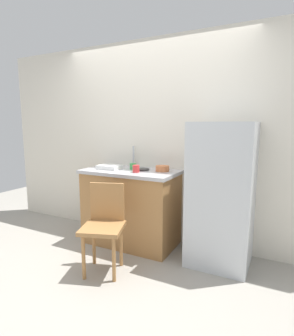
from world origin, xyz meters
TOP-DOWN VIEW (x-y plane):
  - ground_plane at (0.00, 0.00)m, footprint 8.00×8.00m
  - back_wall at (0.00, 1.00)m, footprint 4.80×0.10m
  - cabinet_base at (-0.13, 0.65)m, footprint 1.13×0.60m
  - countertop at (-0.13, 0.65)m, footprint 1.17×0.64m
  - faucet at (-0.23, 0.90)m, footprint 0.02×0.02m
  - refrigerator at (0.97, 0.65)m, footprint 0.63×0.59m
  - chair at (-0.05, -0.04)m, footprint 0.51×0.51m
  - dish_tray at (-0.41, 0.59)m, footprint 0.28×0.20m
  - terracotta_bowl at (0.25, 0.75)m, footprint 0.16×0.16m
  - hotplate at (0.00, 0.70)m, footprint 0.17×0.17m
  - cup_green at (-0.14, 0.71)m, footprint 0.08×0.08m
  - cup_red at (0.01, 0.53)m, footprint 0.08×0.08m

SIDE VIEW (x-z plane):
  - ground_plane at x=0.00m, z-range 0.00..0.00m
  - cabinet_base at x=-0.13m, z-range 0.00..0.90m
  - chair at x=-0.05m, z-range 0.05..0.94m
  - refrigerator at x=0.97m, z-range 0.00..1.52m
  - countertop at x=-0.13m, z-range 0.90..0.94m
  - hotplate at x=0.00m, z-range 0.94..0.96m
  - dish_tray at x=-0.41m, z-range 0.94..0.99m
  - terracotta_bowl at x=0.25m, z-range 0.94..1.00m
  - cup_green at x=-0.14m, z-range 0.94..1.01m
  - cup_red at x=0.01m, z-range 0.94..1.02m
  - faucet at x=-0.23m, z-range 0.94..1.21m
  - back_wall at x=0.00m, z-range 0.00..2.54m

